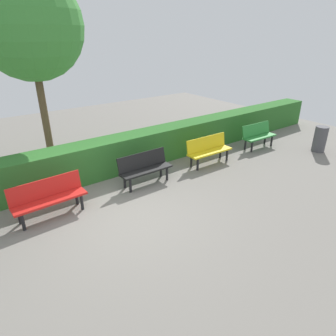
{
  "coord_description": "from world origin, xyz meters",
  "views": [
    {
      "loc": [
        2.67,
        5.31,
        3.8
      ],
      "look_at": [
        -1.61,
        -0.41,
        0.55
      ],
      "focal_mm": 31.64,
      "sensor_mm": 36.0,
      "label": 1
    }
  ],
  "objects_px": {
    "bench_yellow": "(208,149)",
    "bench_black": "(145,167)",
    "bench_green": "(258,135)",
    "bench_red": "(48,196)",
    "tree_near": "(29,26)",
    "trash_bin": "(320,139)"
  },
  "relations": [
    {
      "from": "tree_near",
      "to": "trash_bin",
      "type": "height_order",
      "value": "tree_near"
    },
    {
      "from": "bench_black",
      "to": "trash_bin",
      "type": "relative_size",
      "value": 1.66
    },
    {
      "from": "bench_yellow",
      "to": "bench_red",
      "type": "relative_size",
      "value": 0.97
    },
    {
      "from": "bench_green",
      "to": "bench_yellow",
      "type": "height_order",
      "value": "bench_yellow"
    },
    {
      "from": "trash_bin",
      "to": "tree_near",
      "type": "bearing_deg",
      "value": -27.74
    },
    {
      "from": "bench_yellow",
      "to": "bench_black",
      "type": "xyz_separation_m",
      "value": [
        2.37,
        -0.04,
        -0.0
      ]
    },
    {
      "from": "bench_yellow",
      "to": "bench_red",
      "type": "xyz_separation_m",
      "value": [
        4.96,
        0.02,
        0.0
      ]
    },
    {
      "from": "bench_green",
      "to": "trash_bin",
      "type": "xyz_separation_m",
      "value": [
        -1.4,
        1.56,
        -0.03
      ]
    },
    {
      "from": "bench_yellow",
      "to": "bench_red",
      "type": "height_order",
      "value": "same"
    },
    {
      "from": "bench_yellow",
      "to": "trash_bin",
      "type": "distance_m",
      "value": 4.17
    },
    {
      "from": "bench_red",
      "to": "tree_near",
      "type": "bearing_deg",
      "value": -110.24
    },
    {
      "from": "bench_green",
      "to": "bench_red",
      "type": "xyz_separation_m",
      "value": [
        7.42,
        0.02,
        0.01
      ]
    },
    {
      "from": "bench_green",
      "to": "bench_black",
      "type": "relative_size",
      "value": 0.94
    },
    {
      "from": "bench_red",
      "to": "tree_near",
      "type": "xyz_separation_m",
      "value": [
        -0.87,
        -2.65,
        3.49
      ]
    },
    {
      "from": "bench_red",
      "to": "tree_near",
      "type": "relative_size",
      "value": 0.3
    },
    {
      "from": "bench_yellow",
      "to": "bench_black",
      "type": "relative_size",
      "value": 1.05
    },
    {
      "from": "bench_green",
      "to": "tree_near",
      "type": "xyz_separation_m",
      "value": [
        6.55,
        -2.63,
        3.5
      ]
    },
    {
      "from": "bench_red",
      "to": "trash_bin",
      "type": "height_order",
      "value": "trash_bin"
    },
    {
      "from": "bench_green",
      "to": "bench_yellow",
      "type": "xyz_separation_m",
      "value": [
        2.47,
        -0.0,
        0.0
      ]
    },
    {
      "from": "bench_yellow",
      "to": "tree_near",
      "type": "relative_size",
      "value": 0.29
    },
    {
      "from": "bench_black",
      "to": "tree_near",
      "type": "bearing_deg",
      "value": -56.39
    },
    {
      "from": "bench_green",
      "to": "bench_black",
      "type": "bearing_deg",
      "value": 1.83
    }
  ]
}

